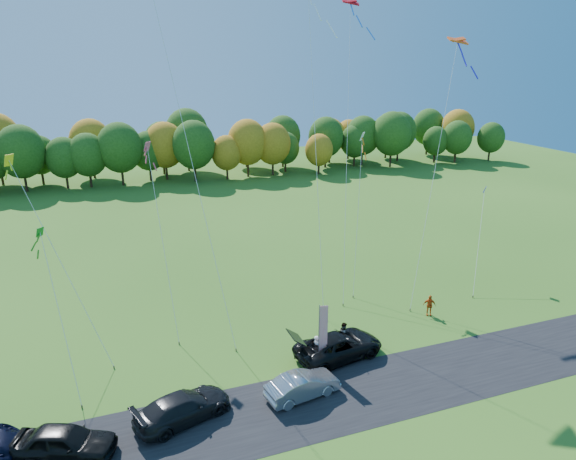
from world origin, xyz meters
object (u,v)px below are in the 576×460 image
object	(u,v)px
silver_sedan	(303,385)
person_east	(429,305)
black_suv	(339,346)
feather_flag	(322,329)

from	to	relation	value
silver_sedan	person_east	world-z (taller)	person_east
silver_sedan	person_east	size ratio (longest dim) A/B	2.70
black_suv	silver_sedan	size ratio (longest dim) A/B	1.35
person_east	feather_flag	bearing A→B (deg)	-133.81
silver_sedan	person_east	bearing A→B (deg)	-74.52
silver_sedan	black_suv	bearing A→B (deg)	-60.60
silver_sedan	feather_flag	bearing A→B (deg)	-52.73
black_suv	person_east	size ratio (longest dim) A/B	3.65
black_suv	person_east	world-z (taller)	black_suv
silver_sedan	feather_flag	xyz separation A→B (m)	(2.25, 2.40, 1.95)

